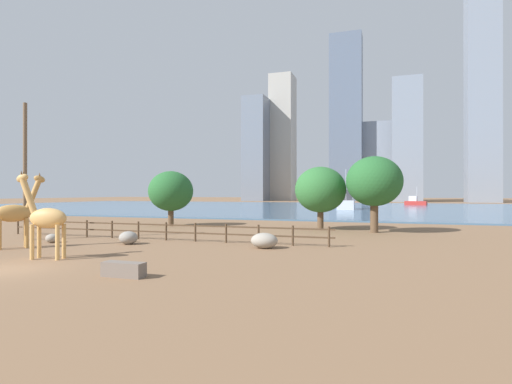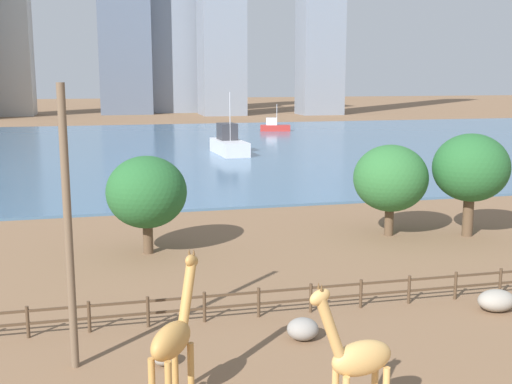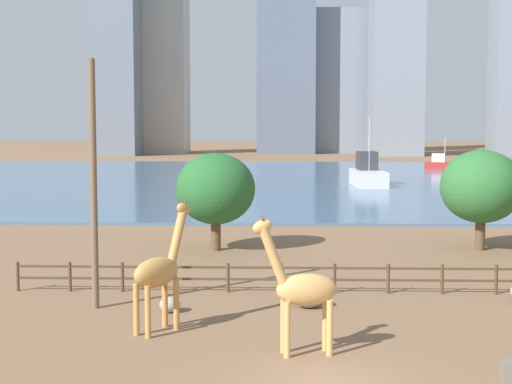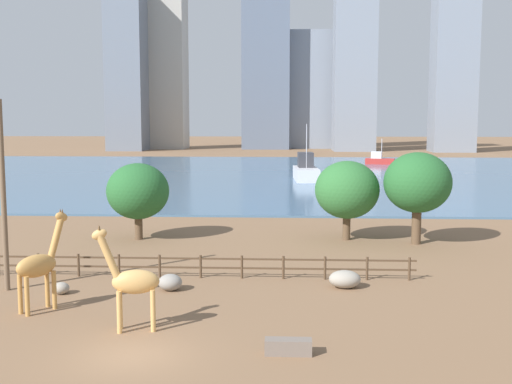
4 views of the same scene
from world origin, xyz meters
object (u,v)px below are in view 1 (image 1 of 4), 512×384
(giraffe_companion, at_px, (45,218))
(boat_sailboat, at_px, (415,202))
(tree_right_tall, at_px, (171,191))
(boulder_near_fence, at_px, (52,238))
(tree_left_large, at_px, (320,190))
(boat_ferry, at_px, (346,202))
(tree_center_broad, at_px, (374,182))
(giraffe_tall, at_px, (16,213))
(boulder_small, at_px, (128,238))
(boulder_by_pole, at_px, (264,241))
(feeding_trough, at_px, (124,269))
(utility_pole, at_px, (25,171))

(giraffe_companion, bearing_deg, boat_sailboat, -115.31)
(giraffe_companion, height_order, tree_right_tall, tree_right_tall)
(giraffe_companion, bearing_deg, boulder_near_fence, -58.45)
(tree_left_large, height_order, boat_sailboat, tree_left_large)
(boat_ferry, bearing_deg, tree_center_broad, 5.23)
(giraffe_tall, bearing_deg, tree_center_broad, -15.00)
(tree_center_broad, relative_size, boat_sailboat, 1.15)
(tree_right_tall, xyz_separation_m, boat_sailboat, (28.32, 75.76, -2.57))
(boulder_small, relative_size, tree_left_large, 0.21)
(tree_left_large, distance_m, tree_right_tall, 15.41)
(boulder_by_pole, xyz_separation_m, boulder_small, (-9.17, -0.94, -0.04))
(feeding_trough, xyz_separation_m, tree_right_tall, (-11.09, 22.74, 3.29))
(boat_ferry, bearing_deg, tree_right_tall, -20.32)
(giraffe_tall, xyz_separation_m, boat_sailboat, (28.83, 93.47, -1.17))
(boulder_near_fence, distance_m, tree_center_broad, 25.49)
(boulder_small, height_order, tree_right_tall, tree_right_tall)
(feeding_trough, distance_m, boat_ferry, 66.94)
(boulder_by_pole, relative_size, boat_sailboat, 0.29)
(giraffe_companion, xyz_separation_m, utility_pole, (-8.13, 6.01, 2.84))
(feeding_trough, xyz_separation_m, boat_sailboat, (17.23, 98.50, 0.71))
(boulder_near_fence, bearing_deg, tree_center_broad, 34.28)
(giraffe_companion, bearing_deg, giraffe_tall, -38.78)
(boulder_small, xyz_separation_m, tree_center_broad, (15.32, 13.22, 3.96))
(boulder_near_fence, relative_size, boulder_small, 0.66)
(giraffe_tall, height_order, boat_ferry, boat_ferry)
(tree_right_tall, relative_size, boat_sailboat, 0.99)
(boulder_by_pole, height_order, tree_left_large, tree_left_large)
(utility_pole, relative_size, tree_left_large, 1.70)
(boulder_by_pole, bearing_deg, giraffe_tall, -162.05)
(tree_right_tall, xyz_separation_m, boat_ferry, (13.59, 44.14, -2.08))
(tree_left_large, bearing_deg, feeding_trough, -100.44)
(giraffe_tall, height_order, utility_pole, utility_pole)
(utility_pole, bearing_deg, boat_ferry, 73.57)
(utility_pole, bearing_deg, giraffe_companion, -36.50)
(giraffe_tall, bearing_deg, boat_ferry, 22.81)
(utility_pole, xyz_separation_m, tree_left_large, (19.03, 14.91, -1.27))
(tree_center_broad, xyz_separation_m, boat_ferry, (-6.65, 44.84, -2.88))
(boulder_small, xyz_separation_m, boat_sailboat, (23.40, 89.68, 0.58))
(boulder_near_fence, height_order, feeding_trough, boulder_near_fence)
(boulder_near_fence, xyz_separation_m, boulder_small, (5.47, 0.96, 0.13))
(boat_ferry, distance_m, boat_sailboat, 34.89)
(utility_pole, bearing_deg, tree_left_large, 38.07)
(tree_left_large, bearing_deg, giraffe_tall, -130.94)
(utility_pole, bearing_deg, boulder_by_pole, 4.21)
(boulder_near_fence, relative_size, tree_left_large, 0.14)
(boulder_by_pole, xyz_separation_m, feeding_trough, (-3.00, -9.76, -0.18))
(boulder_by_pole, bearing_deg, boulder_near_fence, -172.62)
(boulder_by_pole, distance_m, feeding_trough, 10.21)
(giraffe_companion, xyz_separation_m, feeding_trough, (6.60, -2.44, -1.83))
(utility_pole, height_order, tree_right_tall, utility_pole)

